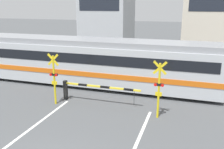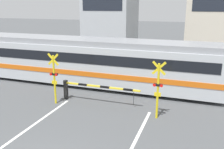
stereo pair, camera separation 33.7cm
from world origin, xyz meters
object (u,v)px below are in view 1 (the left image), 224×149
Objects in this scene: commuter_train at (85,60)px; crossing_signal_right at (159,87)px; crossing_barrier_near at (85,88)px; crossing_signal_left at (54,77)px; crossing_barrier_far at (151,68)px; pedestrian at (152,56)px.

crossing_signal_right is at bearing -34.78° from commuter_train.
commuter_train is at bearing 113.84° from crossing_barrier_near.
crossing_signal_left is (-1.49, -0.85, 0.80)m from crossing_barrier_near.
crossing_signal_left is 5.82m from crossing_signal_right.
pedestrian is at bearing 98.66° from crossing_barrier_far.
crossing_barrier_far is at bearing 57.38° from crossing_signal_left.
commuter_train is 3.53m from crossing_barrier_near.
crossing_signal_left reaches higher than pedestrian.
commuter_train reaches higher than crossing_barrier_far.
commuter_train is 3.87× the size of crossing_barrier_near.
crossing_barrier_near is at bearing -102.90° from pedestrian.
crossing_signal_right reaches higher than crossing_barrier_near.
commuter_train is 6.96m from crossing_signal_right.
commuter_train is at bearing -118.39° from pedestrian.
commuter_train is 6.17× the size of crossing_signal_left.
crossing_barrier_far is 8.08m from crossing_signal_left.
commuter_train is 3.87× the size of crossing_barrier_far.
crossing_signal_right is at bearing -11.11° from crossing_barrier_near.
pedestrian is (2.25, 9.83, 0.14)m from crossing_barrier_near.
crossing_barrier_far is 3.96m from pedestrian.
crossing_barrier_far is 2.82× the size of pedestrian.
crossing_signal_left is at bearing -109.30° from pedestrian.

